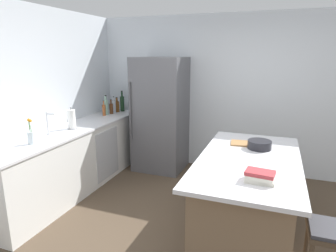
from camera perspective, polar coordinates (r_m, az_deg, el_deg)
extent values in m
plane|color=#4C3D2D|center=(3.40, 6.34, -21.50)|extent=(7.20, 7.20, 0.00)
cube|color=silver|center=(5.03, 13.12, 5.98)|extent=(6.00, 0.10, 2.60)
cube|color=silver|center=(4.15, -27.99, 3.08)|extent=(0.10, 6.00, 2.60)
cube|color=silver|center=(4.55, -17.68, -6.18)|extent=(0.65, 2.94, 0.90)
cube|color=silver|center=(4.42, -18.13, -0.50)|extent=(0.68, 2.97, 0.03)
cube|color=#B2B5BA|center=(4.65, -11.71, -5.36)|extent=(0.01, 0.60, 0.76)
cube|color=#7A6047|center=(3.37, 15.04, -13.66)|extent=(0.86, 1.73, 0.87)
cube|color=silver|center=(3.19, 15.56, -6.42)|extent=(1.02, 1.93, 0.04)
cube|color=#56565B|center=(4.99, -1.47, 2.27)|extent=(0.82, 0.74, 1.91)
cylinder|color=#4C4C51|center=(4.78, -7.35, 2.81)|extent=(0.02, 0.02, 0.96)
cube|color=#473828|center=(2.72, 29.47, -17.79)|extent=(0.36, 0.36, 0.04)
cube|color=#38383D|center=(2.70, 29.57, -17.15)|extent=(0.34, 0.34, 0.03)
cylinder|color=silver|center=(4.15, -22.30, -1.41)|extent=(0.05, 0.05, 0.02)
cylinder|color=silver|center=(4.12, -22.49, 0.60)|extent=(0.02, 0.02, 0.28)
cylinder|color=silver|center=(4.06, -22.02, 2.18)|extent=(0.14, 0.02, 0.02)
cylinder|color=silver|center=(3.78, -25.14, -2.14)|extent=(0.08, 0.08, 0.15)
cylinder|color=#4C7F3D|center=(3.77, -25.38, -0.63)|extent=(0.01, 0.03, 0.23)
sphere|color=orange|center=(3.74, -25.56, 1.09)|extent=(0.04, 0.04, 0.04)
cylinder|color=#4C7F3D|center=(3.75, -25.34, -0.68)|extent=(0.01, 0.02, 0.23)
sphere|color=orange|center=(3.73, -25.53, 1.06)|extent=(0.04, 0.04, 0.04)
cylinder|color=#4C7F3D|center=(3.75, -25.12, -0.74)|extent=(0.01, 0.04, 0.22)
sphere|color=orange|center=(3.72, -25.29, 0.93)|extent=(0.04, 0.04, 0.04)
cylinder|color=gray|center=(4.36, -18.18, -0.43)|extent=(0.14, 0.14, 0.01)
cylinder|color=white|center=(4.33, -18.31, 1.31)|extent=(0.11, 0.11, 0.26)
cylinder|color=gray|center=(4.30, -18.46, 3.26)|extent=(0.02, 0.02, 0.04)
cylinder|color=#19381E|center=(5.48, -8.93, 4.32)|extent=(0.08, 0.08, 0.27)
cylinder|color=#19381E|center=(5.45, -9.00, 6.20)|extent=(0.03, 0.03, 0.09)
cylinder|color=black|center=(5.44, -9.02, 6.74)|extent=(0.04, 0.04, 0.01)
cylinder|color=brown|center=(5.42, -9.93, 3.74)|extent=(0.08, 0.08, 0.19)
cylinder|color=brown|center=(5.40, -9.99, 5.06)|extent=(0.04, 0.04, 0.07)
cylinder|color=black|center=(5.39, -10.01, 5.48)|extent=(0.04, 0.04, 0.01)
cylinder|color=silver|center=(5.35, -10.51, 3.77)|extent=(0.07, 0.07, 0.22)
cylinder|color=silver|center=(5.32, -10.58, 5.27)|extent=(0.02, 0.02, 0.06)
cylinder|color=black|center=(5.32, -10.60, 5.65)|extent=(0.03, 0.03, 0.01)
cylinder|color=#5B3319|center=(5.27, -11.02, 3.32)|extent=(0.06, 0.06, 0.17)
cylinder|color=#5B3319|center=(5.25, -11.08, 4.62)|extent=(0.03, 0.03, 0.07)
cylinder|color=black|center=(5.24, -11.10, 5.05)|extent=(0.03, 0.03, 0.01)
cylinder|color=#8CB79E|center=(5.22, -12.02, 3.59)|extent=(0.08, 0.08, 0.25)
cylinder|color=#8CB79E|center=(5.19, -12.11, 5.35)|extent=(0.03, 0.03, 0.08)
cylinder|color=black|center=(5.18, -12.14, 5.83)|extent=(0.04, 0.04, 0.01)
cylinder|color=#994C23|center=(5.12, -12.39, 3.02)|extent=(0.06, 0.06, 0.19)
cylinder|color=#994C23|center=(5.10, -12.46, 4.40)|extent=(0.02, 0.02, 0.06)
cylinder|color=black|center=(5.10, -12.49, 4.82)|extent=(0.02, 0.02, 0.01)
cube|color=silver|center=(2.64, 17.44, -10.02)|extent=(0.24, 0.16, 0.03)
cube|color=silver|center=(2.63, 17.49, -9.39)|extent=(0.23, 0.18, 0.03)
cube|color=#A83338|center=(2.62, 17.54, -8.74)|extent=(0.25, 0.19, 0.03)
cylinder|color=black|center=(3.51, 17.42, -3.50)|extent=(0.27, 0.27, 0.10)
cube|color=#9E7042|center=(3.64, 14.97, -3.34)|extent=(0.37, 0.26, 0.02)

